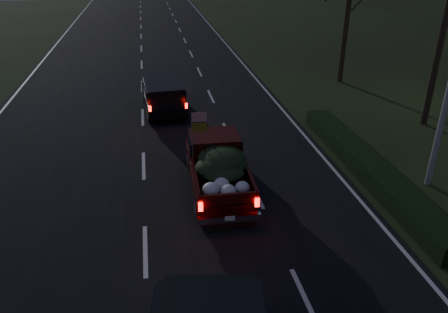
{
  "coord_description": "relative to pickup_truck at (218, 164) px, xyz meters",
  "views": [
    {
      "loc": [
        0.46,
        -9.52,
        7.36
      ],
      "look_at": [
        2.59,
        2.65,
        1.3
      ],
      "focal_mm": 35.0,
      "sensor_mm": 36.0,
      "label": 1
    }
  ],
  "objects": [
    {
      "name": "pickup_truck",
      "position": [
        0.0,
        0.0,
        0.0
      ],
      "size": [
        1.88,
        4.64,
        2.41
      ],
      "rotation": [
        0.0,
        0.0,
        -0.03
      ],
      "color": "#3B0B08",
      "rests_on": "ground"
    },
    {
      "name": "lead_suv",
      "position": [
        -1.39,
        7.75,
        0.02
      ],
      "size": [
        2.04,
        4.36,
        1.22
      ],
      "rotation": [
        0.0,
        0.0,
        0.06
      ],
      "color": "black",
      "rests_on": "ground"
    },
    {
      "name": "road_asphalt",
      "position": [
        -2.43,
        -2.96,
        -0.89
      ],
      "size": [
        14.0,
        120.0,
        0.02
      ],
      "primitive_type": "cube",
      "color": "black",
      "rests_on": "ground"
    },
    {
      "name": "ground",
      "position": [
        -2.43,
        -2.96,
        -0.9
      ],
      "size": [
        120.0,
        120.0,
        0.0
      ],
      "primitive_type": "plane",
      "color": "black",
      "rests_on": "ground"
    },
    {
      "name": "hedge_row",
      "position": [
        5.37,
        0.04,
        -0.6
      ],
      "size": [
        1.0,
        10.0,
        0.6
      ],
      "primitive_type": "cube",
      "color": "black",
      "rests_on": "ground"
    }
  ]
}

